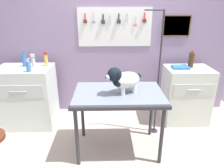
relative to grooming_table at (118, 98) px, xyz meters
The scene contains 13 objects.
ground 0.77m from the grooming_table, 104.70° to the right, with size 4.40×4.00×0.04m, color #BBAB9C.
rear_wall_panel 1.21m from the grooming_table, 91.51° to the left, with size 4.00×0.11×2.30m.
grooming_table is the anchor object (origin of this frame).
grooming_arm 0.67m from the grooming_table, 33.51° to the left, with size 0.30×0.11×1.74m.
dog 0.26m from the grooming_table, 36.51° to the right, with size 0.44×0.32×0.33m.
counter_left 1.54m from the grooming_table, 154.34° to the left, with size 0.80×0.58×0.93m.
cabinet_right 1.35m from the grooming_table, 32.22° to the left, with size 0.68×0.54×0.88m.
conditioner_bottle 1.33m from the grooming_table, 143.83° to the left, with size 0.05×0.05×0.22m.
detangler_spray 1.42m from the grooming_table, 150.42° to the left, with size 0.06×0.06×0.20m.
pump_bottle_white 1.57m from the grooming_table, 151.66° to the left, with size 0.06×0.06×0.22m.
spray_bottle_tall 1.32m from the grooming_table, 158.77° to the left, with size 0.07×0.06×0.19m.
soda_bottle 1.41m from the grooming_table, 33.52° to the left, with size 0.08×0.08×0.26m.
supply_tray 1.22m from the grooming_table, 35.87° to the left, with size 0.24×0.18×0.04m.
Camera 1 is at (-0.10, -2.11, 1.79)m, focal length 32.92 mm.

